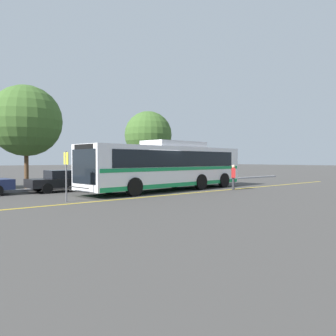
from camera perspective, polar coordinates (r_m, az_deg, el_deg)
The scene contains 11 objects.
ground_plane at distance 19.75m, azimuth -2.47°, elevation -4.18°, with size 220.00×220.00×0.00m, color #423F3D.
lane_strip_0 at distance 19.16m, azimuth 4.24°, elevation -4.34°, with size 0.20×31.97×0.01m, color gold.
curb_strip at distance 24.72m, azimuth -7.31°, elevation -2.89°, with size 39.97×0.36×0.15m, color #99999E.
transit_bus at distance 20.71m, azimuth 0.04°, elevation 0.46°, with size 12.43×3.52×3.11m.
parked_car_1 at distance 21.04m, azimuth -17.73°, elevation -2.08°, with size 4.26×1.89×1.30m.
parked_car_2 at distance 24.19m, azimuth -3.86°, elevation -1.55°, with size 4.50×2.15×1.32m.
parked_car_3 at distance 28.21m, azimuth 6.28°, elevation -1.05°, with size 4.77×1.90×1.43m.
pedestrian_0 at distance 21.44m, azimuth 11.31°, elevation -1.33°, with size 0.45×0.45×1.61m.
bus_stop_sign at distance 15.71m, azimuth -17.31°, elevation -0.29°, with size 0.07×0.40×2.32m.
tree_0 at distance 31.12m, azimuth -3.47°, elevation 5.77°, with size 4.44×4.44×6.52m.
tree_2 at distance 24.32m, azimuth -23.50°, elevation 7.53°, with size 4.78×4.78×6.96m.
Camera 1 is at (-11.96, -15.60, 1.92)m, focal length 35.00 mm.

